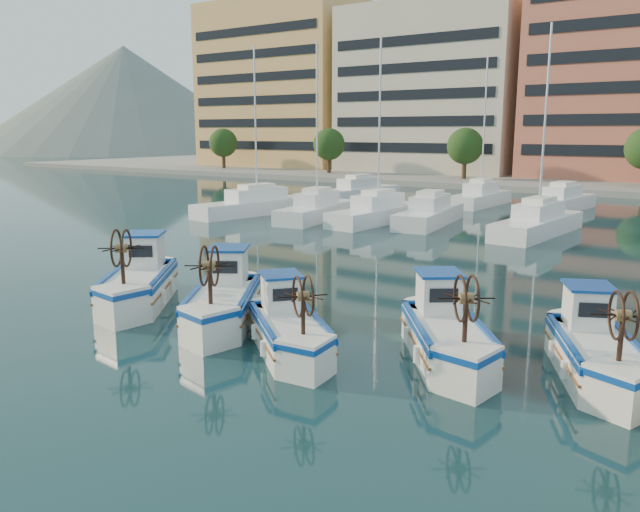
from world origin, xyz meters
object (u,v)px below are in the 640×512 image
at_px(fishing_boat_b, 224,298).
at_px(fishing_boat_d, 446,331).
at_px(fishing_boat_c, 288,326).
at_px(fishing_boat_e, 595,348).
at_px(fishing_boat_a, 139,280).

height_order(fishing_boat_b, fishing_boat_d, fishing_boat_b).
relative_size(fishing_boat_b, fishing_boat_d, 1.05).
height_order(fishing_boat_c, fishing_boat_d, fishing_boat_d).
relative_size(fishing_boat_b, fishing_boat_e, 1.06).
bearing_deg(fishing_boat_b, fishing_boat_a, 147.42).
height_order(fishing_boat_a, fishing_boat_c, fishing_boat_a).
bearing_deg(fishing_boat_a, fishing_boat_d, -32.18).
relative_size(fishing_boat_c, fishing_boat_e, 0.91).
bearing_deg(fishing_boat_b, fishing_boat_d, -24.97).
xyz_separation_m(fishing_boat_d, fishing_boat_e, (3.44, 0.90, -0.02)).
distance_m(fishing_boat_d, fishing_boat_e, 3.55).
distance_m(fishing_boat_a, fishing_boat_c, 7.11).
bearing_deg(fishing_boat_c, fishing_boat_b, 114.62).
height_order(fishing_boat_a, fishing_boat_b, fishing_boat_a).
bearing_deg(fishing_boat_d, fishing_boat_e, -21.01).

